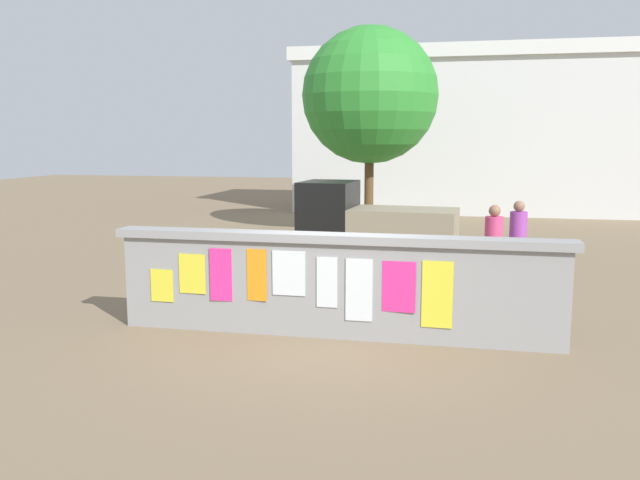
% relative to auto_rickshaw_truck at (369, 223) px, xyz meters
% --- Properties ---
extents(ground, '(60.00, 60.00, 0.00)m').
position_rel_auto_rickshaw_truck_xyz_m(ground, '(0.36, 1.92, -0.90)').
color(ground, '#7A664C').
extents(poster_wall, '(6.62, 0.42, 1.50)m').
position_rel_auto_rickshaw_truck_xyz_m(poster_wall, '(0.36, -6.08, -0.12)').
color(poster_wall, gray).
rests_on(poster_wall, ground).
extents(auto_rickshaw_truck, '(3.70, 1.76, 1.85)m').
position_rel_auto_rickshaw_truck_xyz_m(auto_rickshaw_truck, '(0.00, 0.00, 0.00)').
color(auto_rickshaw_truck, black).
rests_on(auto_rickshaw_truck, ground).
extents(motorcycle, '(1.90, 0.56, 0.87)m').
position_rel_auto_rickshaw_truck_xyz_m(motorcycle, '(-0.39, -4.87, -0.44)').
color(motorcycle, black).
rests_on(motorcycle, ground).
extents(bicycle_near, '(1.65, 0.62, 0.95)m').
position_rel_auto_rickshaw_truck_xyz_m(bicycle_near, '(-2.02, -3.44, -0.54)').
color(bicycle_near, black).
rests_on(bicycle_near, ground).
extents(bicycle_far, '(1.68, 0.51, 0.95)m').
position_rel_auto_rickshaw_truck_xyz_m(bicycle_far, '(1.84, -3.81, -0.54)').
color(bicycle_far, black).
rests_on(bicycle_far, ground).
extents(person_walking, '(0.47, 0.47, 1.62)m').
position_rel_auto_rickshaw_truck_xyz_m(person_walking, '(2.71, -2.51, 0.09)').
color(person_walking, '#D83F72').
rests_on(person_walking, ground).
extents(person_bystander, '(0.45, 0.45, 1.62)m').
position_rel_auto_rickshaw_truck_xyz_m(person_bystander, '(3.22, -1.54, 0.09)').
color(person_bystander, purple).
rests_on(person_bystander, ground).
extents(tree_roadside, '(4.01, 4.01, 6.11)m').
position_rel_auto_rickshaw_truck_xyz_m(tree_roadside, '(-0.66, 4.56, 3.19)').
color(tree_roadside, brown).
rests_on(tree_roadside, ground).
extents(building_background, '(13.96, 5.64, 6.26)m').
position_rel_auto_rickshaw_truck_xyz_m(building_background, '(2.44, 12.38, 2.25)').
color(building_background, silver).
rests_on(building_background, ground).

